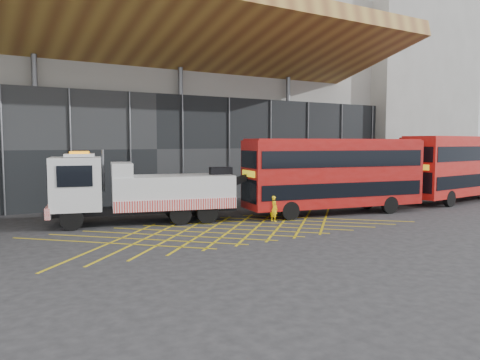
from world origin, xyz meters
TOP-DOWN VIEW (x-y plane):
  - ground_plane at (0.00, 0.00)m, footprint 120.00×120.00m
  - road_markings at (1.60, 0.00)m, footprint 19.96×7.16m
  - construction_building at (1.92, 18.40)m, footprint 55.00×23.97m
  - east_building at (32.00, 16.00)m, footprint 15.00×12.00m
  - recovery_truck at (-1.97, 4.24)m, footprint 11.71×5.26m
  - bus_towed at (9.72, 1.15)m, footprint 11.84×4.83m
  - bus_second at (22.51, 0.84)m, footprint 12.31×3.86m
  - worker at (4.81, 0.80)m, footprint 0.44×0.60m

SIDE VIEW (x-z plane):
  - ground_plane at x=0.00m, z-range 0.00..0.00m
  - road_markings at x=1.60m, z-range 0.00..0.01m
  - worker at x=4.81m, z-range 0.00..1.49m
  - recovery_truck at x=-1.97m, z-range -0.16..3.93m
  - bus_towed at x=9.72m, z-range 0.26..4.97m
  - bus_second at x=22.51m, z-range 0.27..5.20m
  - construction_building at x=1.92m, z-range -0.02..17.98m
  - east_building at x=32.00m, z-range 0.00..20.00m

